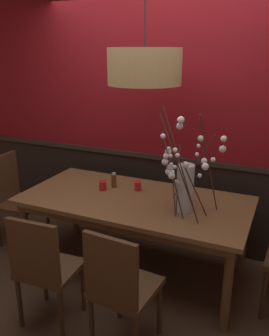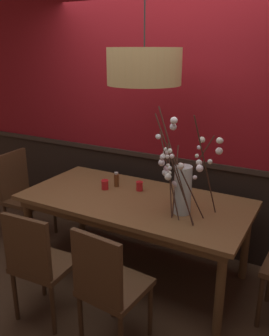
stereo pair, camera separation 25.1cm
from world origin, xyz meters
name	(u,v)px [view 1 (the left image)]	position (x,y,z in m)	size (l,w,h in m)	color
ground_plane	(134,271)	(0.00, 0.00, 0.00)	(24.00, 24.00, 0.00)	#4C3321
back_wall	(164,114)	(0.00, 0.73, 1.40)	(5.10, 0.14, 2.82)	black
dining_table	(134,206)	(0.00, 0.00, 0.68)	(2.03, 0.99, 0.76)	brown
chair_head_west_end	(14,195)	(-1.42, 0.02, 0.54)	(0.45, 0.46, 0.97)	#4C301C
chair_near_side_right	(120,286)	(0.30, -0.89, 0.53)	(0.44, 0.46, 0.95)	#4C301C
chair_near_side_left	(44,266)	(-0.32, -0.90, 0.52)	(0.45, 0.41, 0.92)	#4C301C
chair_far_side_left	(143,183)	(-0.31, 0.93, 0.54)	(0.45, 0.42, 0.97)	#4C301C
vase_with_blossoms	(185,183)	(0.48, -0.09, 1.01)	(0.52, 0.70, 0.88)	silver
candle_holder_nearer_center	(138,186)	(-0.05, 0.19, 0.81)	(0.07, 0.07, 0.09)	red
candle_holder_nearer_edge	(103,186)	(-0.35, 0.05, 0.81)	(0.07, 0.07, 0.09)	red
condiment_bottle	(114,180)	(-0.30, 0.17, 0.83)	(0.05, 0.05, 0.15)	brown
pendant_lamp	(145,67)	(0.08, 0.01, 1.90)	(0.59, 0.59, 1.06)	tan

